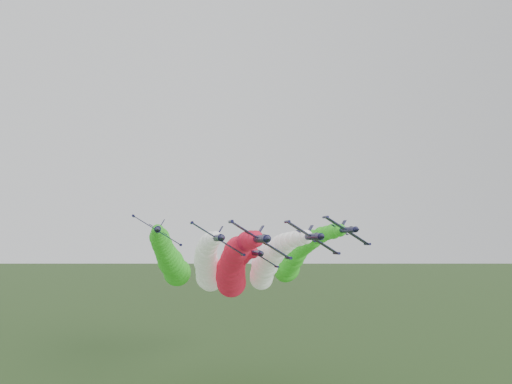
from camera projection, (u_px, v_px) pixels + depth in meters
jet_lead at (232, 272)px, 128.02m from camera, size 15.41×84.94×19.59m
jet_inner_left at (208, 268)px, 136.66m from camera, size 14.92×84.44×19.10m
jet_inner_right at (267, 265)px, 135.45m from camera, size 14.74×84.26×18.92m
jet_outer_left at (171, 262)px, 146.70m from camera, size 15.63×85.15×19.81m
jet_outer_right at (292, 260)px, 152.30m from camera, size 15.04×84.56×19.22m
jet_trail at (235, 274)px, 156.10m from camera, size 14.99×84.51×19.17m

